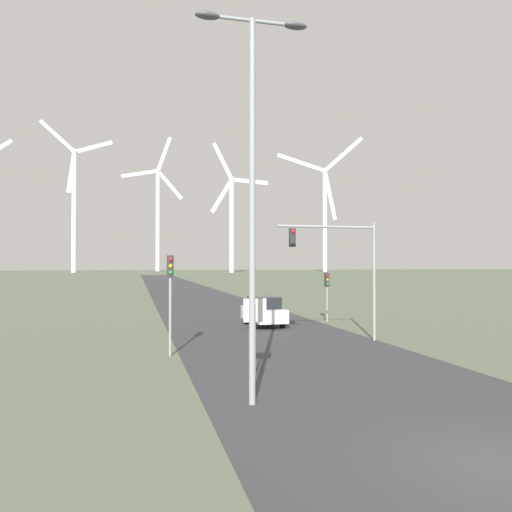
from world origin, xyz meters
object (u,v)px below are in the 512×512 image
at_px(wind_turbine_center, 158,211).
at_px(wind_turbine_far_right, 325,208).
at_px(car_approaching, 264,311).
at_px(wind_turbine_right, 232,215).
at_px(traffic_light_post_near_right, 327,286).
at_px(traffic_light_post_near_left, 170,282).
at_px(streetlamp, 252,163).
at_px(wind_turbine_left, 74,200).
at_px(traffic_light_mast_overhead, 341,255).
at_px(stop_sign_near, 255,322).

height_order(wind_turbine_center, wind_turbine_far_right, wind_turbine_center).
distance_m(car_approaching, wind_turbine_right, 191.90).
relative_size(traffic_light_post_near_right, wind_turbine_center, 0.05).
bearing_deg(wind_turbine_far_right, traffic_light_post_near_left, -113.16).
bearing_deg(streetlamp, traffic_light_post_near_right, 62.45).
distance_m(car_approaching, wind_turbine_left, 204.59).
distance_m(streetlamp, traffic_light_mast_overhead, 12.01).
relative_size(stop_sign_near, wind_turbine_far_right, 0.04).
bearing_deg(wind_turbine_far_right, stop_sign_near, -112.14).
distance_m(streetlamp, stop_sign_near, 5.88).
height_order(traffic_light_post_near_right, wind_turbine_right, wind_turbine_right).
height_order(traffic_light_post_near_left, wind_turbine_right, wind_turbine_right).
xyz_separation_m(traffic_light_post_near_left, traffic_light_mast_overhead, (8.45, 1.90, 1.20)).
bearing_deg(traffic_light_mast_overhead, streetlamp, -124.99).
bearing_deg(streetlamp, traffic_light_post_near_left, 102.30).
xyz_separation_m(streetlamp, traffic_light_mast_overhead, (6.76, 9.65, -2.35)).
height_order(streetlamp, stop_sign_near, streetlamp).
bearing_deg(stop_sign_near, wind_turbine_right, 79.38).
relative_size(traffic_light_mast_overhead, car_approaching, 1.41).
height_order(streetlamp, traffic_light_mast_overhead, streetlamp).
distance_m(traffic_light_post_near_left, wind_turbine_right, 201.38).
bearing_deg(wind_turbine_far_right, traffic_light_post_near_right, -111.51).
distance_m(traffic_light_mast_overhead, wind_turbine_far_right, 222.98).
bearing_deg(car_approaching, wind_turbine_right, 79.75).
height_order(car_approaching, wind_turbine_left, wind_turbine_left).
bearing_deg(wind_turbine_far_right, traffic_light_mast_overhead, -111.35).
distance_m(wind_turbine_left, wind_turbine_center, 52.59).
bearing_deg(traffic_light_post_near_left, traffic_light_mast_overhead, 12.68).
relative_size(car_approaching, wind_turbine_left, 0.07).
distance_m(traffic_light_post_near_right, car_approaching, 5.09).
height_order(traffic_light_mast_overhead, wind_turbine_left, wind_turbine_left).
bearing_deg(traffic_light_post_near_left, traffic_light_post_near_right, 42.53).
height_order(traffic_light_post_near_right, wind_turbine_center, wind_turbine_center).
distance_m(traffic_light_post_near_left, traffic_light_post_near_right, 14.94).
bearing_deg(streetlamp, wind_turbine_far_right, 67.97).
bearing_deg(wind_turbine_far_right, streetlamp, -112.03).
xyz_separation_m(traffic_light_post_near_right, wind_turbine_left, (-38.35, 198.12, 29.32)).
relative_size(traffic_light_post_near_left, wind_turbine_left, 0.06).
distance_m(traffic_light_mast_overhead, wind_turbine_left, 211.18).
height_order(wind_turbine_right, wind_turbine_far_right, wind_turbine_far_right).
height_order(traffic_light_post_near_left, wind_turbine_center, wind_turbine_center).
relative_size(traffic_light_mast_overhead, wind_turbine_far_right, 0.09).
relative_size(streetlamp, traffic_light_post_near_right, 3.30).
bearing_deg(car_approaching, streetlamp, -105.59).
relative_size(traffic_light_post_near_left, traffic_light_mast_overhead, 0.71).
distance_m(traffic_light_post_near_right, traffic_light_mast_overhead, 8.78).
distance_m(stop_sign_near, wind_turbine_left, 216.78).
distance_m(streetlamp, wind_turbine_center, 254.32).
bearing_deg(car_approaching, traffic_light_mast_overhead, -72.67).
distance_m(wind_turbine_right, wind_turbine_far_right, 50.62).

